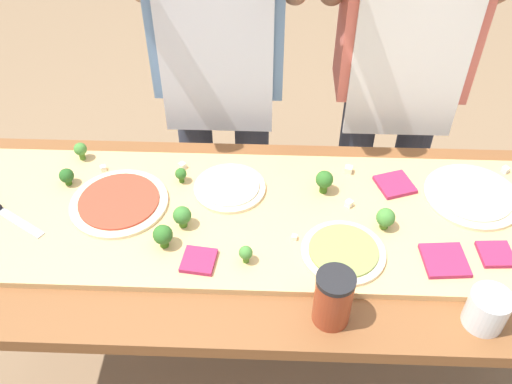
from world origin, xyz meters
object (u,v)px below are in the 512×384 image
cheese_crumble_c (294,237)px  cheese_crumble_f (349,170)px  pizza_whole_tomato_red (119,202)px  broccoli_floret_back_left (181,174)px  broccoli_floret_center_right (163,235)px  pizza_whole_cheese_artichoke (472,196)px  cheese_crumble_a (505,170)px  cheese_crumble_d (182,166)px  broccoli_floret_front_mid (246,253)px  pizza_slice_far_left (199,260)px  cook_right (402,60)px  broccoli_floret_front_right (182,216)px  cheese_crumble_e (349,204)px  cheese_crumble_b (103,168)px  pizza_slice_far_right (395,185)px  pizza_slice_near_left (496,254)px  pizza_slice_center (445,260)px  flour_cup (486,311)px  sauce_jar (333,298)px  broccoli_floret_back_right (386,218)px  broccoli_floret_front_left (67,176)px  broccoli_floret_center_left (324,180)px  pizza_whole_white_garlic (230,187)px  prep_table (263,255)px  cook_left (219,57)px  broccoli_floret_back_mid (81,150)px  pizza_whole_pesto_green (343,252)px

cheese_crumble_c → cheese_crumble_f: size_ratio=0.63×
pizza_whole_tomato_red → broccoli_floret_back_left: size_ratio=5.72×
broccoli_floret_center_right → pizza_whole_cheese_artichoke: bearing=14.1°
cheese_crumble_c → cheese_crumble_a: bearing=24.8°
pizza_whole_cheese_artichoke → cheese_crumble_d: (-0.82, 0.09, 0.00)m
cheese_crumble_a → cheese_crumble_d: (-0.94, -0.02, 0.00)m
broccoli_floret_front_mid → pizza_slice_far_left: bearing=-176.6°
cheese_crumble_a → cook_right: bearing=132.4°
broccoli_floret_front_right → cheese_crumble_f: (0.45, 0.23, -0.03)m
cheese_crumble_e → pizza_whole_cheese_artichoke: bearing=7.6°
broccoli_floret_front_right → cheese_crumble_b: broccoli_floret_front_right is taller
pizza_whole_tomato_red → broccoli_floret_front_right: bearing=-21.6°
pizza_whole_tomato_red → pizza_slice_far_right: size_ratio=2.83×
pizza_slice_near_left → cheese_crumble_a: (0.12, 0.32, 0.00)m
pizza_slice_center → cheese_crumble_f: cheese_crumble_f is taller
flour_cup → sauce_jar: bearing=-179.7°
pizza_whole_cheese_artichoke → pizza_slice_near_left: bearing=-88.1°
pizza_slice_far_left → broccoli_floret_back_right: size_ratio=1.30×
broccoli_floret_back_right → cheese_crumble_b: broccoli_floret_back_right is taller
broccoli_floret_front_left → cook_right: size_ratio=0.03×
broccoli_floret_center_left → cheese_crumble_e: size_ratio=3.99×
cheese_crumble_a → cheese_crumble_d: bearing=-178.9°
flour_cup → pizza_slice_far_right: bearing=107.8°
broccoli_floret_back_left → flour_cup: flour_cup is taller
pizza_slice_far_left → cheese_crumble_b: (-0.32, 0.33, 0.00)m
pizza_whole_white_garlic → cheese_crumble_e: cheese_crumble_e is taller
pizza_slice_center → cheese_crumble_a: cheese_crumble_a is taller
prep_table → pizza_slice_far_right: size_ratio=19.71×
cheese_crumble_f → cook_right: bearing=61.9°
pizza_slice_center → cheese_crumble_a: 0.42m
pizza_slice_near_left → cheese_crumble_d: size_ratio=4.64×
cook_left → cook_right: (0.57, 0.00, 0.00)m
pizza_slice_near_left → broccoli_floret_front_left: 1.16m
cook_left → cheese_crumble_a: bearing=-19.9°
broccoli_floret_center_left → cheese_crumble_d: size_ratio=4.01×
sauce_jar → pizza_slice_center: bearing=28.8°
pizza_slice_center → cook_right: 0.68m
broccoli_floret_front_left → prep_table: bearing=-13.7°
broccoli_floret_center_right → cheese_crumble_d: broccoli_floret_center_right is taller
broccoli_floret_back_mid → cook_right: cook_right is taller
pizza_whole_cheese_artichoke → broccoli_floret_back_left: 0.81m
pizza_whole_tomato_red → broccoli_floret_back_right: (0.71, -0.06, 0.03)m
pizza_whole_pesto_green → broccoli_floret_back_left: broccoli_floret_back_left is taller
cheese_crumble_d → cheese_crumble_e: bearing=-16.5°
broccoli_floret_center_right → broccoli_floret_back_right: size_ratio=1.06×
cheese_crumble_c → cheese_crumble_d: size_ratio=0.74×
cheese_crumble_b → broccoli_floret_front_left: bearing=-143.3°
pizza_slice_center → cheese_crumble_f: (-0.21, 0.33, 0.00)m
pizza_whole_cheese_artichoke → broccoli_floret_front_right: (-0.78, -0.14, 0.03)m
pizza_slice_near_left → cheese_crumble_f: size_ratio=3.94×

